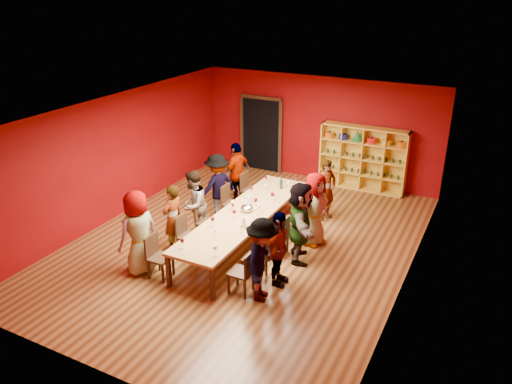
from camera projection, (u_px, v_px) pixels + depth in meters
room_shell at (245, 181)px, 10.61m from camera, size 7.10×9.10×3.04m
tasting_table at (245, 215)px, 10.92m from camera, size 1.10×4.50×0.75m
doorway at (262, 134)px, 15.14m from camera, size 1.40×0.17×2.30m
shelving_unit at (363, 155)px, 13.76m from camera, size 2.40×0.40×1.80m
chair_person_left_0 at (157, 254)px, 9.77m from camera, size 0.42×0.42×0.89m
person_left_0 at (138, 232)px, 9.80m from camera, size 0.68×0.95×1.75m
chair_person_left_1 at (186, 233)px, 10.59m from camera, size 0.42×0.42×0.89m
person_left_1 at (173, 218)px, 10.62m from camera, size 0.47×0.60×1.52m
chair_person_left_2 at (204, 219)px, 11.19m from camera, size 0.42×0.42×0.89m
person_left_2 at (193, 205)px, 11.19m from camera, size 0.56×0.84×1.59m
chair_person_left_3 at (230, 201)px, 12.12m from camera, size 0.42×0.42×0.89m
person_left_3 at (217, 186)px, 12.13m from camera, size 0.82×1.14×1.63m
chair_person_left_4 at (248, 187)px, 12.90m from camera, size 0.42×0.42×0.89m
person_left_4 at (237, 173)px, 12.90m from camera, size 0.60×1.03×1.65m
chair_person_right_0 at (245, 270)px, 9.23m from camera, size 0.42×0.42×0.89m
person_right_0 at (262, 260)px, 8.95m from camera, size 0.64×1.12×1.63m
chair_person_right_1 at (259, 256)px, 9.69m from camera, size 0.42×0.42×0.89m
person_right_1 at (278, 249)px, 9.41m from camera, size 0.45×0.91×1.53m
chair_person_right_2 at (281, 234)px, 10.54m from camera, size 0.42×0.42×0.89m
person_right_2 at (300, 222)px, 10.21m from camera, size 1.07×1.67×1.75m
chair_person_right_3 at (295, 219)px, 11.19m from camera, size 0.42×0.42×0.89m
person_right_3 at (314, 209)px, 10.88m from camera, size 0.66×0.91×1.67m
chair_person_right_4 at (316, 198)px, 12.26m from camera, size 0.42×0.42×0.89m
person_right_4 at (327, 190)px, 12.04m from camera, size 0.59×0.68×1.54m
wine_glass_0 at (215, 231)px, 9.83m from camera, size 0.07×0.07×0.18m
wine_glass_1 at (215, 248)px, 9.16m from camera, size 0.09×0.09×0.22m
wine_glass_2 at (266, 178)px, 12.44m from camera, size 0.08×0.08×0.20m
wine_glass_3 at (296, 180)px, 12.30m from camera, size 0.08×0.08×0.20m
wine_glass_4 at (233, 205)px, 10.97m from camera, size 0.07×0.07×0.18m
wine_glass_5 at (274, 195)px, 11.46m from camera, size 0.07×0.07×0.18m
wine_glass_6 at (289, 183)px, 12.12m from camera, size 0.08×0.08×0.20m
wine_glass_7 at (241, 226)px, 10.02m from camera, size 0.08×0.08×0.19m
wine_glass_8 at (232, 203)px, 11.01m from camera, size 0.09×0.09×0.21m
wine_glass_9 at (182, 241)px, 9.41m from camera, size 0.09×0.09×0.21m
wine_glass_10 at (265, 186)px, 11.99m from camera, size 0.07×0.07×0.18m
wine_glass_11 at (234, 212)px, 10.58m from camera, size 0.08×0.08×0.21m
wine_glass_12 at (255, 201)px, 11.11m from camera, size 0.09×0.09×0.22m
wine_glass_13 at (255, 209)px, 10.70m from camera, size 0.08×0.08×0.21m
wine_glass_14 at (213, 219)px, 10.24m from camera, size 0.09×0.09×0.22m
wine_glass_15 at (267, 177)px, 12.46m from camera, size 0.08×0.08×0.19m
wine_glass_16 at (251, 188)px, 11.84m from camera, size 0.07×0.07×0.18m
wine_glass_17 at (259, 206)px, 10.86m from camera, size 0.09×0.09×0.22m
wine_glass_18 at (272, 195)px, 11.42m from camera, size 0.09×0.09×0.22m
spittoon_bowl at (247, 208)px, 10.96m from camera, size 0.29×0.29×0.16m
carafe_a at (249, 200)px, 11.21m from camera, size 0.14×0.14×0.28m
carafe_b at (243, 222)px, 10.24m from camera, size 0.11×0.11×0.24m
wine_bottle at (281, 184)px, 12.12m from camera, size 0.10×0.10×0.31m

